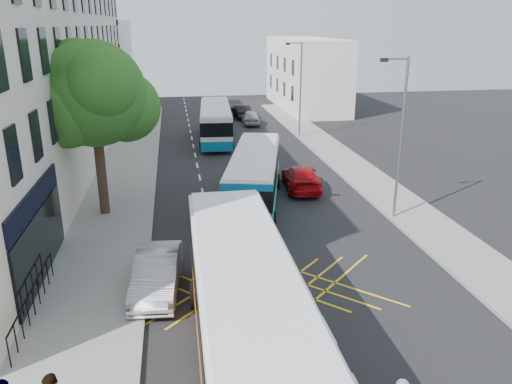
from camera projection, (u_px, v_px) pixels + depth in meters
name	position (u px, v px, depth m)	size (l,w,h in m)	color
pavement_left	(106.00, 214.00, 26.33)	(5.00, 70.00, 0.15)	gray
pavement_right	(391.00, 197.00, 28.81)	(3.00, 70.00, 0.15)	gray
terrace_main	(25.00, 70.00, 32.21)	(8.30, 45.00, 13.50)	beige
terrace_far	(94.00, 63.00, 61.29)	(8.00, 20.00, 10.00)	silver
building_right	(306.00, 74.00, 58.94)	(6.00, 18.00, 8.00)	silver
street_tree	(93.00, 95.00, 24.31)	(6.30, 5.70, 8.80)	#382619
lamp_near	(400.00, 131.00, 24.35)	(1.45, 0.15, 8.00)	slate
lamp_far	(299.00, 84.00, 43.04)	(1.45, 0.15, 8.00)	slate
railings	(33.00, 300.00, 16.88)	(0.08, 5.60, 1.14)	black
bus_near	(245.00, 309.00, 14.35)	(3.09, 12.13, 3.41)	silver
bus_mid	(255.00, 177.00, 27.58)	(4.82, 10.76, 2.95)	silver
bus_far	(216.00, 122.00, 42.66)	(3.28, 10.96, 3.04)	silver
parked_car_silver	(157.00, 273.00, 18.64)	(1.59, 4.56, 1.50)	#A9AAB1
red_hatchback	(301.00, 177.00, 30.35)	(2.01, 4.94, 1.43)	#AB070C
distant_car_grey	(223.00, 113.00, 53.00)	(2.08, 4.51, 1.25)	#45474D
distant_car_silver	(251.00, 117.00, 49.91)	(1.67, 4.15, 1.41)	#95989C
distant_car_dark	(241.00, 111.00, 53.43)	(1.48, 4.26, 1.40)	black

